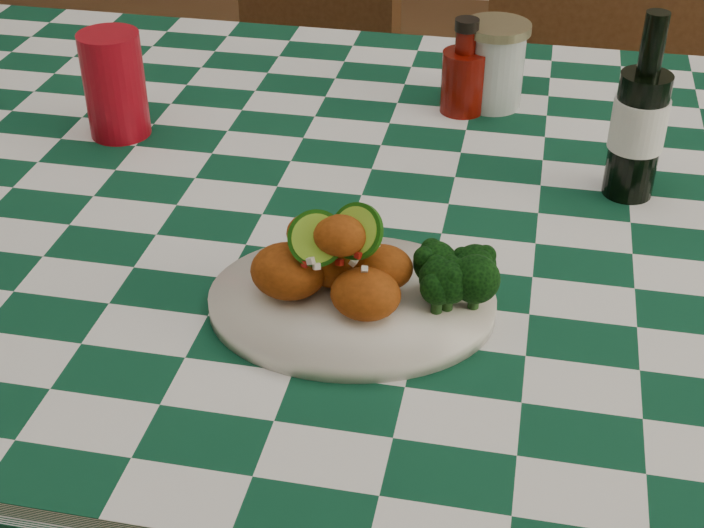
% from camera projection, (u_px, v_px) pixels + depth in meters
% --- Properties ---
extents(dining_table, '(1.66, 1.06, 0.79)m').
position_uv_depth(dining_table, '(360.00, 439.00, 1.37)').
color(dining_table, '#0C3D26').
rests_on(dining_table, ground).
extents(plate, '(0.31, 0.26, 0.02)m').
position_uv_depth(plate, '(352.00, 303.00, 0.96)').
color(plate, silver).
rests_on(plate, dining_table).
extents(fried_chicken_pile, '(0.14, 0.10, 0.09)m').
position_uv_depth(fried_chicken_pile, '(342.00, 256.00, 0.93)').
color(fried_chicken_pile, '#963E0E').
rests_on(fried_chicken_pile, plate).
extents(broccoli_side, '(0.07, 0.07, 0.05)m').
position_uv_depth(broccoli_side, '(459.00, 278.00, 0.93)').
color(broccoli_side, black).
rests_on(broccoli_side, plate).
extents(red_tumbler, '(0.10, 0.10, 0.14)m').
position_uv_depth(red_tumbler, '(115.00, 85.00, 1.24)').
color(red_tumbler, maroon).
rests_on(red_tumbler, dining_table).
extents(ketchup_bottle, '(0.07, 0.07, 0.13)m').
position_uv_depth(ketchup_bottle, '(464.00, 66.00, 1.30)').
color(ketchup_bottle, '#5C0A04').
rests_on(ketchup_bottle, dining_table).
extents(mason_jar, '(0.10, 0.10, 0.12)m').
position_uv_depth(mason_jar, '(494.00, 65.00, 1.32)').
color(mason_jar, '#B2BCBA').
rests_on(mason_jar, dining_table).
extents(beer_bottle, '(0.08, 0.08, 0.22)m').
position_uv_depth(beer_bottle, '(642.00, 108.00, 1.09)').
color(beer_bottle, black).
rests_on(beer_bottle, dining_table).
extents(wooden_chair_left, '(0.49, 0.50, 0.82)m').
position_uv_depth(wooden_chair_left, '(273.00, 158.00, 2.02)').
color(wooden_chair_left, '#472814').
rests_on(wooden_chair_left, ground).
extents(wooden_chair_right, '(0.49, 0.51, 0.96)m').
position_uv_depth(wooden_chair_right, '(575.00, 158.00, 1.87)').
color(wooden_chair_right, '#472814').
rests_on(wooden_chair_right, ground).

